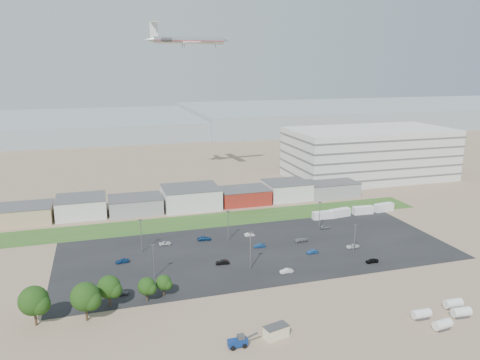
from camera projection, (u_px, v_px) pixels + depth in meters
name	position (u px, v px, depth m)	size (l,w,h in m)	color
ground	(264.00, 279.00, 124.82)	(700.00, 700.00, 0.00)	#886F56
parking_lot	(258.00, 250.00, 144.82)	(120.00, 50.00, 0.01)	black
grass_strip	(217.00, 220.00, 173.15)	(160.00, 16.00, 0.02)	#2E5720
hills_backdrop	(189.00, 123.00, 427.79)	(700.00, 200.00, 9.00)	gray
building_row	(163.00, 199.00, 185.08)	(170.00, 20.00, 8.00)	silver
parking_garage	(369.00, 153.00, 235.47)	(80.00, 40.00, 25.00)	silver
portable_shed	(276.00, 332.00, 97.98)	(5.28, 2.74, 2.66)	beige
telehandler	(238.00, 341.00, 94.54)	(6.40, 2.13, 2.67)	navy
storage_tank_nw	(421.00, 314.00, 105.17)	(4.17, 2.09, 2.50)	silver
storage_tank_ne	(453.00, 303.00, 109.77)	(4.23, 2.12, 2.54)	silver
storage_tank_sw	(442.00, 324.00, 100.88)	(4.16, 2.08, 2.50)	silver
storage_tank_se	(461.00, 312.00, 105.85)	(4.28, 2.14, 2.57)	silver
box_trailer_a	(322.00, 215.00, 173.88)	(7.53, 2.35, 2.82)	silver
box_trailer_b	(340.00, 213.00, 176.42)	(8.10, 2.53, 3.04)	silver
box_trailer_c	(363.00, 210.00, 179.61)	(7.92, 2.48, 2.97)	silver
box_trailer_d	(384.00, 207.00, 183.06)	(8.16, 2.55, 3.06)	silver
tree_far_left	(34.00, 304.00, 101.63)	(6.92, 6.92, 10.38)	black
tree_left	(85.00, 300.00, 103.52)	(6.87, 6.87, 10.31)	black
tree_mid	(109.00, 289.00, 109.81)	(5.87, 5.87, 8.80)	black
tree_right	(147.00, 288.00, 112.53)	(4.60, 4.60, 6.90)	black
tree_near	(164.00, 284.00, 115.23)	(4.16, 4.16, 6.24)	black
lightpole_front_l	(154.00, 261.00, 124.63)	(1.12, 0.47, 9.55)	slate
lightpole_front_m	(250.00, 251.00, 130.04)	(1.29, 0.54, 10.92)	slate
lightpole_front_r	(355.00, 240.00, 140.34)	(1.11, 0.46, 9.48)	slate
lightpole_back_l	(141.00, 236.00, 141.93)	(1.23, 0.51, 10.45)	slate
lightpole_back_m	(228.00, 226.00, 151.44)	(1.18, 0.49, 10.07)	slate
lightpole_back_r	(320.00, 216.00, 162.04)	(1.16, 0.48, 9.87)	slate
airliner	(189.00, 40.00, 210.39)	(39.71, 27.08, 11.73)	silver
parked_car_0	(353.00, 246.00, 146.24)	(1.95, 4.23, 1.18)	silver
parked_car_1	(312.00, 252.00, 141.95)	(1.27, 3.63, 1.20)	navy
parked_car_2	(372.00, 261.00, 135.27)	(1.51, 3.74, 1.27)	black
parked_car_4	(222.00, 262.00, 134.18)	(1.35, 3.87, 1.27)	black
parked_car_5	(122.00, 261.00, 135.14)	(1.55, 3.86, 1.31)	navy
parked_car_6	(204.00, 238.00, 152.62)	(1.84, 4.52, 1.31)	navy
parked_car_7	(260.00, 246.00, 146.77)	(1.24, 3.56, 1.17)	navy
parked_car_8	(325.00, 227.00, 163.44)	(1.43, 3.56, 1.21)	#A5A5AA
parked_car_9	(165.00, 243.00, 148.74)	(1.81, 3.92, 1.09)	silver
parked_car_10	(121.00, 293.00, 116.15)	(1.57, 3.85, 1.12)	#595B5E
parked_car_11	(250.00, 235.00, 156.32)	(1.19, 3.40, 1.12)	silver
parked_car_12	(301.00, 240.00, 151.36)	(1.73, 4.24, 1.23)	#A5A5AA
parked_car_13	(286.00, 271.00, 128.60)	(1.29, 3.71, 1.22)	silver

